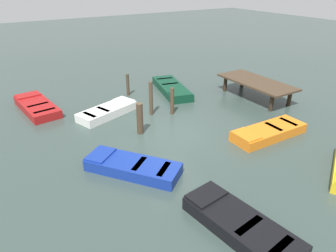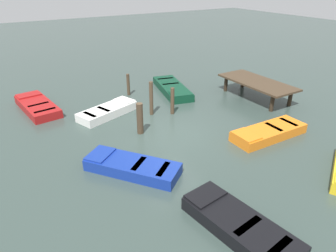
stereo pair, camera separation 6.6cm
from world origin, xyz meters
The scene contains 12 objects.
ground_plane centered at (0.00, 0.00, 0.00)m, with size 80.00×80.00×0.00m, color #33423D.
dock_segment centered at (-1.07, 6.26, 0.83)m, with size 4.27×1.91×0.95m.
rowboat_blue centered at (1.75, -2.52, 0.22)m, with size 3.25×2.86×0.46m.
rowboat_red centered at (-5.53, -4.25, 0.22)m, with size 3.51×1.70×0.46m.
rowboat_dark_green centered at (-4.24, 2.87, 0.22)m, with size 3.98×2.12×0.46m.
rowboat_orange centered at (2.43, 3.40, 0.22)m, with size 1.21×3.34×0.46m.
rowboat_white centered at (-3.12, -1.48, 0.22)m, with size 1.99×3.10×0.46m.
rowboat_black centered at (5.67, -1.30, 0.22)m, with size 3.35×1.62×0.46m.
mooring_piling_far_right centered at (-2.10, 0.35, 0.82)m, with size 0.18×0.18×1.64m, color #423323.
mooring_piling_near_left centered at (-5.11, 0.53, 0.60)m, with size 0.17×0.17×1.20m, color #423323.
mooring_piling_mid_left centered at (-1.65, 1.25, 0.66)m, with size 0.18×0.18×1.31m, color #423323.
mooring_piling_far_left centered at (-0.64, -0.98, 0.68)m, with size 0.27×0.27×1.36m, color #423323.
Camera 2 is at (9.81, -5.98, 6.07)m, focal length 32.59 mm.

